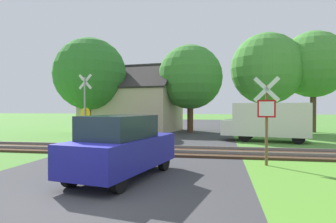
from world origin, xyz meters
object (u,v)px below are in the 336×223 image
stop_sign_near (267,114)px  parked_car (122,147)px  crossing_sign_far (85,106)px  tree_right (267,69)px  tree_center (190,77)px  house (132,108)px  tree_left (90,74)px  mail_truck (268,120)px  tree_far (313,65)px

stop_sign_near → parked_car: size_ratio=0.72×
crossing_sign_far → stop_sign_near: bearing=-19.7°
stop_sign_near → tree_right: size_ratio=0.39×
tree_center → tree_right: tree_right is taller
house → tree_left: (-2.83, -2.13, 2.68)m
stop_sign_near → tree_right: 14.85m
tree_right → mail_truck: 7.87m
tree_left → stop_sign_near: bearing=-44.6°
parked_car → tree_right: bearing=81.1°
tree_right → tree_center: bearing=-168.7°
tree_right → tree_left: size_ratio=1.06×
crossing_sign_far → tree_left: 7.44m
crossing_sign_far → tree_left: tree_left is taller
tree_far → tree_center: size_ratio=1.15×
tree_center → tree_left: size_ratio=0.93×
tree_left → parked_car: bearing=-62.2°
tree_center → tree_right: 6.19m
tree_center → mail_truck: (5.17, -5.61, -3.16)m
tree_left → parked_car: (7.57, -14.34, -3.75)m
tree_far → tree_left: size_ratio=1.07×
crossing_sign_far → house: house is taller
stop_sign_near → mail_truck: stop_sign_near is taller
stop_sign_near → tree_far: bearing=-99.7°
crossing_sign_far → tree_center: bearing=66.6°
house → tree_right: tree_right is taller
house → parked_car: size_ratio=2.02×
crossing_sign_far → parked_car: (4.90, -7.88, -1.20)m
house → parked_car: house is taller
tree_left → tree_center: bearing=10.2°
house → tree_far: size_ratio=1.07×
mail_truck → stop_sign_near: bearing=-176.1°
crossing_sign_far → mail_truck: bearing=22.4°
stop_sign_near → tree_center: bearing=-61.8°
tree_left → parked_car: tree_left is taller
tree_right → house: bearing=-177.5°
tree_right → mail_truck: tree_right is taller
crossing_sign_far → tree_center: 9.71m
tree_far → mail_truck: 9.52m
stop_sign_near → crossing_sign_far: crossing_sign_far is taller
parked_car → mail_truck: bearing=73.3°
tree_center → parked_car: bearing=-91.1°
tree_far → mail_truck: tree_far is taller
tree_right → parked_car: tree_right is taller
tree_center → tree_left: 8.00m
crossing_sign_far → tree_right: 14.75m
crossing_sign_far → house: size_ratio=0.45×
crossing_sign_far → parked_car: bearing=-48.0°
house → tree_center: size_ratio=1.24×
house → stop_sign_near: bearing=-48.3°
house → mail_truck: (10.21, -6.33, -0.73)m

